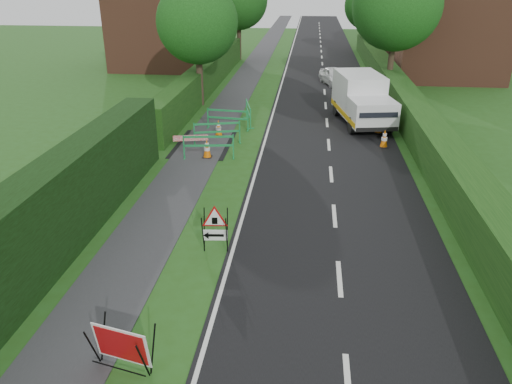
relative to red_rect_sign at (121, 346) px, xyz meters
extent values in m
plane|color=#244E16|center=(1.76, 2.55, -0.56)|extent=(120.00, 120.00, 0.00)
cube|color=black|center=(4.26, 37.55, -0.56)|extent=(6.00, 90.00, 0.02)
cube|color=#2D2D30|center=(-1.24, 37.55, -0.56)|extent=(2.00, 90.00, 0.02)
cube|color=black|center=(-3.24, 2.55, -0.56)|extent=(1.10, 18.00, 2.50)
cube|color=#14380F|center=(-3.24, 24.55, -0.56)|extent=(1.00, 24.00, 1.80)
cube|color=#14380F|center=(8.26, 18.55, -0.56)|extent=(1.20, 50.00, 1.50)
cube|color=brown|center=(-8.24, 32.55, 2.19)|extent=(7.00, 7.00, 5.50)
cube|color=brown|center=(12.76, 30.55, 2.19)|extent=(7.00, 7.00, 5.50)
cube|color=brown|center=(13.76, 44.55, 2.19)|extent=(7.00, 7.00, 5.50)
cylinder|color=#2D2116|center=(-2.84, 20.55, 0.75)|extent=(0.36, 0.36, 2.62)
sphere|color=#143D10|center=(-2.84, 20.55, 3.93)|extent=(4.40, 4.40, 4.40)
cylinder|color=#2D2116|center=(8.16, 24.55, 0.92)|extent=(0.36, 0.36, 2.97)
sphere|color=#143D10|center=(8.16, 24.55, 4.62)|extent=(5.20, 5.20, 5.20)
cylinder|color=#2D2116|center=(-2.84, 36.55, 0.84)|extent=(0.36, 0.36, 2.80)
sphere|color=#143D10|center=(-2.84, 36.55, 4.28)|extent=(4.80, 4.80, 4.80)
cylinder|color=#2D2116|center=(8.16, 40.55, 0.66)|extent=(0.36, 0.36, 2.45)
sphere|color=#143D10|center=(8.16, 40.55, 3.67)|extent=(4.20, 4.20, 4.20)
cylinder|color=black|center=(-0.57, -0.01, -0.07)|extent=(0.11, 0.34, 0.96)
cylinder|color=black|center=(-0.49, 0.33, -0.07)|extent=(0.11, 0.34, 0.96)
cylinder|color=black|center=(0.50, -0.27, -0.07)|extent=(0.11, 0.34, 0.96)
cylinder|color=black|center=(0.59, 0.07, -0.07)|extent=(0.11, 0.34, 0.96)
cylinder|color=black|center=(-0.04, -0.17, -0.40)|extent=(1.15, 0.30, 0.03)
cube|color=white|center=(0.00, 0.01, 0.02)|extent=(1.17, 0.41, 0.84)
cube|color=#A80B0D|center=(0.00, -0.01, 0.02)|extent=(1.06, 0.36, 0.73)
cylinder|color=black|center=(0.66, 4.36, 0.04)|extent=(0.06, 0.36, 1.17)
cylinder|color=black|center=(0.64, 4.65, 0.04)|extent=(0.06, 0.36, 1.17)
cylinder|color=black|center=(1.29, 4.41, 0.04)|extent=(0.06, 0.36, 1.17)
cylinder|color=black|center=(1.27, 4.70, 0.04)|extent=(0.06, 0.36, 1.17)
cube|color=white|center=(0.97, 4.51, -0.04)|extent=(0.65, 0.08, 0.32)
cube|color=black|center=(0.97, 4.49, -0.04)|extent=(0.46, 0.05, 0.07)
cone|color=black|center=(0.72, 4.47, -0.04)|extent=(0.16, 0.20, 0.19)
cube|color=black|center=(0.97, 4.49, 0.40)|extent=(0.15, 0.02, 0.19)
cube|color=silver|center=(5.79, 18.47, 0.82)|extent=(2.55, 3.53, 1.93)
cube|color=silver|center=(6.24, 16.07, 0.44)|extent=(2.34, 2.40, 1.18)
cube|color=black|center=(6.42, 15.10, 0.73)|extent=(1.77, 0.54, 0.54)
cube|color=#ECAE0C|center=(4.97, 17.37, 0.06)|extent=(0.92, 4.86, 0.24)
cube|color=#ECAE0C|center=(6.95, 17.74, 0.06)|extent=(0.92, 4.86, 0.24)
cube|color=black|center=(6.42, 15.10, -0.08)|extent=(1.94, 0.47, 0.20)
cylinder|color=black|center=(5.36, 15.86, -0.16)|extent=(0.38, 0.83, 0.80)
cylinder|color=black|center=(7.13, 16.19, -0.16)|extent=(0.38, 0.83, 0.80)
cylinder|color=black|center=(4.78, 19.02, -0.16)|extent=(0.38, 0.83, 0.80)
cylinder|color=black|center=(6.54, 19.35, -0.16)|extent=(0.38, 0.83, 0.80)
cube|color=black|center=(6.63, 14.02, -0.54)|extent=(0.38, 0.38, 0.04)
cone|color=orange|center=(6.63, 14.02, -0.15)|extent=(0.32, 0.32, 0.75)
cylinder|color=white|center=(6.63, 14.02, -0.19)|extent=(0.25, 0.25, 0.14)
cylinder|color=white|center=(6.63, 14.02, 0.00)|extent=(0.17, 0.17, 0.10)
cube|color=black|center=(6.64, 16.13, -0.54)|extent=(0.38, 0.38, 0.04)
cone|color=orange|center=(6.64, 16.13, -0.15)|extent=(0.32, 0.32, 0.75)
cylinder|color=white|center=(6.64, 16.13, -0.19)|extent=(0.25, 0.25, 0.14)
cylinder|color=white|center=(6.64, 16.13, 0.00)|extent=(0.17, 0.17, 0.10)
cube|color=black|center=(7.05, 17.63, -0.54)|extent=(0.38, 0.38, 0.04)
cone|color=orange|center=(7.05, 17.63, -0.15)|extent=(0.32, 0.32, 0.75)
cylinder|color=white|center=(7.05, 17.63, -0.19)|extent=(0.25, 0.25, 0.14)
cylinder|color=white|center=(7.05, 17.63, 0.00)|extent=(0.17, 0.17, 0.10)
cube|color=black|center=(-0.75, 11.91, -0.54)|extent=(0.38, 0.38, 0.04)
cone|color=orange|center=(-0.75, 11.91, -0.15)|extent=(0.32, 0.32, 0.75)
cylinder|color=white|center=(-0.75, 11.91, -0.19)|extent=(0.25, 0.25, 0.14)
cylinder|color=white|center=(-0.75, 11.91, 0.00)|extent=(0.17, 0.17, 0.10)
cube|color=black|center=(-0.78, 14.80, -0.54)|extent=(0.38, 0.38, 0.04)
cone|color=orange|center=(-0.78, 14.80, -0.15)|extent=(0.32, 0.32, 0.75)
cylinder|color=white|center=(-0.78, 14.80, -0.19)|extent=(0.25, 0.25, 0.14)
cylinder|color=white|center=(-0.78, 14.80, 0.00)|extent=(0.17, 0.17, 0.10)
cube|color=#17813D|center=(-1.65, 11.67, -0.06)|extent=(0.06, 0.06, 1.00)
cube|color=#17813D|center=(0.33, 11.95, -0.06)|extent=(0.06, 0.06, 1.00)
cube|color=#17813D|center=(-0.66, 11.81, 0.36)|extent=(1.99, 0.33, 0.08)
cube|color=#17813D|center=(-0.66, 11.81, -0.01)|extent=(1.99, 0.33, 0.08)
cube|color=#17813D|center=(-1.65, 11.67, -0.54)|extent=(0.11, 0.35, 0.04)
cube|color=#17813D|center=(0.33, 11.95, -0.54)|extent=(0.11, 0.35, 0.04)
cube|color=#17813D|center=(-1.62, 13.46, -0.06)|extent=(0.06, 0.06, 1.00)
cube|color=#17813D|center=(0.32, 13.96, -0.06)|extent=(0.06, 0.06, 1.00)
cube|color=#17813D|center=(-0.65, 13.71, 0.36)|extent=(1.95, 0.55, 0.08)
cube|color=#17813D|center=(-0.65, 13.71, -0.01)|extent=(1.95, 0.55, 0.08)
cube|color=#17813D|center=(-1.62, 13.46, -0.54)|extent=(0.15, 0.35, 0.04)
cube|color=#17813D|center=(0.32, 13.96, -0.54)|extent=(0.15, 0.35, 0.04)
cube|color=#17813D|center=(-1.53, 16.07, -0.06)|extent=(0.06, 0.06, 1.00)
cube|color=#17813D|center=(0.46, 15.84, -0.06)|extent=(0.06, 0.06, 1.00)
cube|color=#17813D|center=(-0.53, 15.95, 0.36)|extent=(1.99, 0.28, 0.08)
cube|color=#17813D|center=(-0.53, 15.95, -0.01)|extent=(1.99, 0.28, 0.08)
cube|color=#17813D|center=(-1.53, 16.07, -0.54)|extent=(0.10, 0.35, 0.04)
cube|color=#17813D|center=(0.46, 15.84, -0.54)|extent=(0.10, 0.35, 0.04)
cube|color=#17813D|center=(0.54, 16.15, -0.06)|extent=(0.06, 0.06, 1.00)
cube|color=#17813D|center=(0.10, 18.10, -0.06)|extent=(0.06, 0.06, 1.00)
cube|color=#17813D|center=(0.32, 17.12, 0.36)|extent=(0.48, 1.96, 0.08)
cube|color=#17813D|center=(0.32, 17.12, -0.01)|extent=(0.48, 1.96, 0.08)
cube|color=#17813D|center=(0.54, 16.15, -0.54)|extent=(0.35, 0.13, 0.04)
cube|color=#17813D|center=(0.10, 18.10, -0.54)|extent=(0.35, 0.13, 0.04)
cube|color=red|center=(-1.69, 13.01, -0.56)|extent=(1.47, 0.37, 0.25)
imported|color=white|center=(4.91, 27.03, 0.00)|extent=(2.22, 3.52, 1.12)
camera|label=1|loc=(3.32, -7.08, 6.47)|focal=35.00mm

